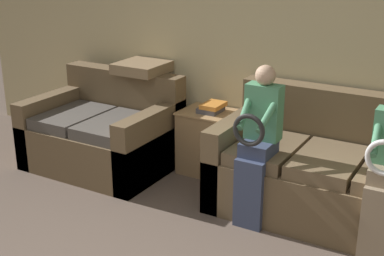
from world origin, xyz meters
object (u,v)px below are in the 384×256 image
at_px(couch_main, 332,175).
at_px(couch_side, 104,134).
at_px(book_stack, 212,108).
at_px(throw_pillow, 142,67).
at_px(child_left_seated, 258,140).
at_px(side_shelf, 211,142).

bearing_deg(couch_main, couch_side, -176.44).
height_order(book_stack, throw_pillow, throw_pillow).
xyz_separation_m(child_left_seated, throw_pillow, (-1.52, 0.63, 0.26)).
distance_m(couch_main, child_left_seated, 0.73).
height_order(couch_main, side_shelf, couch_main).
bearing_deg(side_shelf, child_left_seated, -40.92).
bearing_deg(throw_pillow, child_left_seated, -22.48).
height_order(couch_main, book_stack, couch_main).
bearing_deg(couch_side, couch_main, 3.56).
distance_m(side_shelf, book_stack, 0.34).
bearing_deg(couch_main, child_left_seated, -139.26).
bearing_deg(couch_side, book_stack, 20.67).
bearing_deg(couch_main, book_stack, 169.03).
distance_m(couch_main, book_stack, 1.30).
bearing_deg(couch_main, side_shelf, 169.14).
xyz_separation_m(couch_main, couch_side, (-2.24, -0.14, -0.02)).
xyz_separation_m(couch_main, throw_pillow, (-2.01, 0.22, 0.61)).
xyz_separation_m(book_stack, throw_pillow, (-0.77, -0.02, 0.30)).
bearing_deg(book_stack, throw_pillow, -178.23).
height_order(couch_main, couch_side, couch_main).
distance_m(couch_main, throw_pillow, 2.11).
height_order(couch_side, throw_pillow, throw_pillow).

